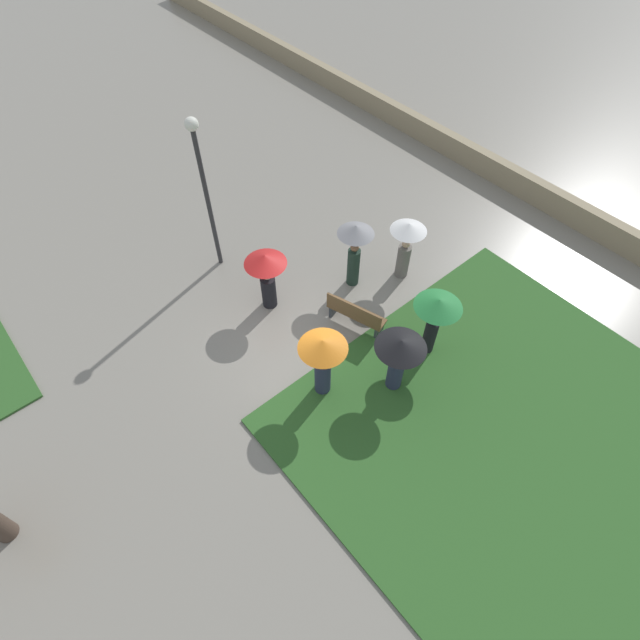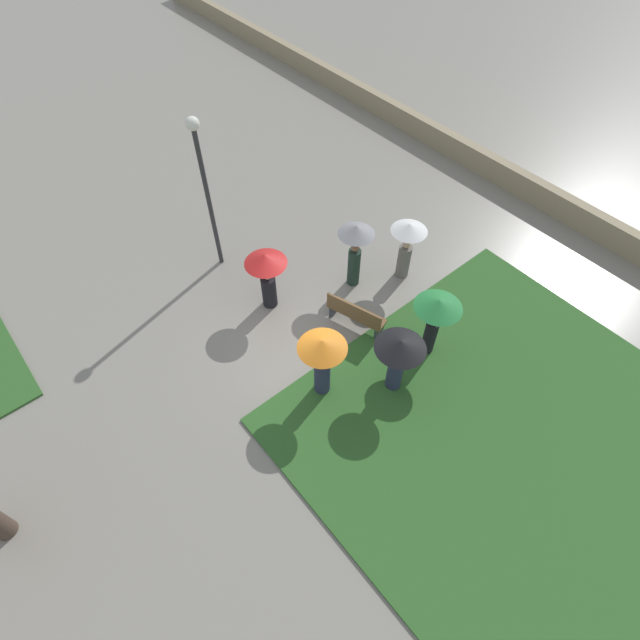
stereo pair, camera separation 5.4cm
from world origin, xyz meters
name	(u,v)px [view 1 (the left image)]	position (x,y,z in m)	size (l,w,h in m)	color
ground_plane	(301,343)	(0.00, 0.00, 0.00)	(90.00, 90.00, 0.00)	gray
lawn_patch_near	(524,445)	(-5.22, -1.94, 0.03)	(8.80, 8.60, 0.06)	#2D5B26
parapet_wall	(525,185)	(0.00, -9.18, 0.38)	(45.00, 0.35, 0.77)	gray
park_bench	(355,314)	(-0.46, -1.40, 0.46)	(1.57, 0.85, 0.90)	brown
lamp_post	(203,178)	(3.71, -0.07, 2.81)	(0.32, 0.32, 4.37)	#2D2D30
crowd_person_white	(407,241)	(0.06, -3.64, 1.22)	(0.95, 0.95, 1.80)	slate
crowd_person_black	(399,353)	(-2.34, -0.88, 1.28)	(1.12, 1.12, 1.73)	#282D47
crowd_person_green	(436,313)	(-2.16, -2.23, 1.42)	(1.10, 1.10, 1.87)	black
crowd_person_grey	(355,244)	(0.71, -2.40, 1.40)	(0.94, 0.94, 2.00)	#1E3328
crowd_person_orange	(323,356)	(-1.37, 0.44, 1.35)	(1.07, 1.07, 1.89)	#282D47
crowd_person_red	(266,270)	(1.53, -0.20, 1.26)	(1.06, 1.06, 1.76)	black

